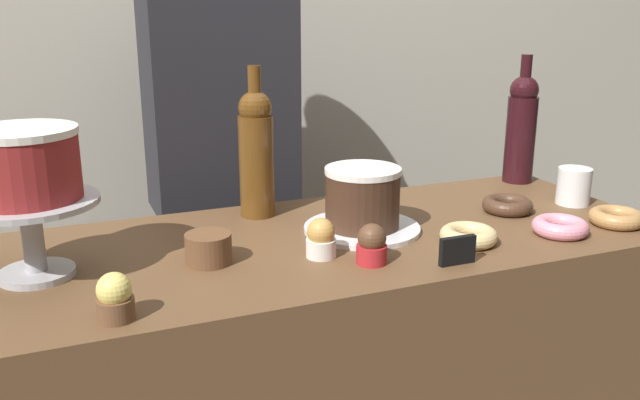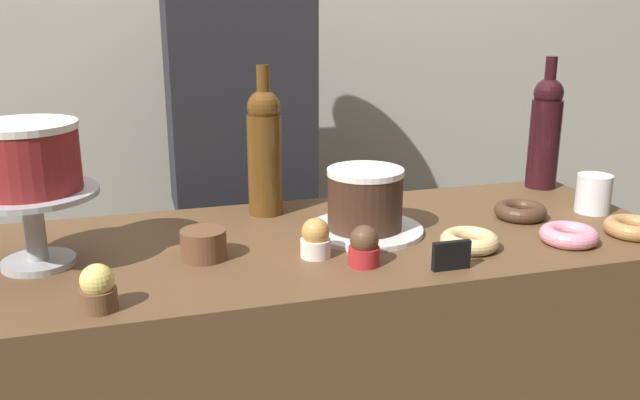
# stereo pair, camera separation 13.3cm
# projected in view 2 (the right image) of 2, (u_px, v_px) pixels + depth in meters

# --- Properties ---
(back_wall) EXTENTS (6.00, 0.05, 2.60)m
(back_wall) POSITION_uv_depth(u_px,v_px,m) (240.00, 25.00, 2.03)
(back_wall) COLOR #BCB7A8
(back_wall) RESTS_ON ground_plane
(cake_stand_pedestal) EXTENTS (0.23, 0.23, 0.14)m
(cake_stand_pedestal) POSITION_uv_depth(u_px,v_px,m) (33.00, 215.00, 1.20)
(cake_stand_pedestal) COLOR #B2B2B7
(cake_stand_pedestal) RESTS_ON display_counter
(white_layer_cake) EXTENTS (0.18, 0.18, 0.12)m
(white_layer_cake) POSITION_uv_depth(u_px,v_px,m) (26.00, 157.00, 1.17)
(white_layer_cake) COLOR maroon
(white_layer_cake) RESTS_ON cake_stand_pedestal
(silver_serving_platter) EXTENTS (0.24, 0.24, 0.01)m
(silver_serving_platter) POSITION_uv_depth(u_px,v_px,m) (364.00, 230.00, 1.39)
(silver_serving_platter) COLOR white
(silver_serving_platter) RESTS_ON display_counter
(chocolate_round_cake) EXTENTS (0.15, 0.15, 0.12)m
(chocolate_round_cake) POSITION_uv_depth(u_px,v_px,m) (365.00, 199.00, 1.37)
(chocolate_round_cake) COLOR #3D2619
(chocolate_round_cake) RESTS_ON silver_serving_platter
(wine_bottle_dark_red) EXTENTS (0.08, 0.08, 0.33)m
(wine_bottle_dark_red) POSITION_uv_depth(u_px,v_px,m) (545.00, 131.00, 1.69)
(wine_bottle_dark_red) COLOR black
(wine_bottle_dark_red) RESTS_ON display_counter
(wine_bottle_amber) EXTENTS (0.08, 0.08, 0.33)m
(wine_bottle_amber) POSITION_uv_depth(u_px,v_px,m) (265.00, 150.00, 1.48)
(wine_bottle_amber) COLOR #5B3814
(wine_bottle_amber) RESTS_ON display_counter
(cupcake_lemon) EXTENTS (0.06, 0.06, 0.07)m
(cupcake_lemon) POSITION_uv_depth(u_px,v_px,m) (98.00, 289.00, 1.04)
(cupcake_lemon) COLOR brown
(cupcake_lemon) RESTS_ON display_counter
(cupcake_chocolate) EXTENTS (0.06, 0.06, 0.07)m
(cupcake_chocolate) POSITION_uv_depth(u_px,v_px,m) (364.00, 247.00, 1.21)
(cupcake_chocolate) COLOR red
(cupcake_chocolate) RESTS_ON display_counter
(cupcake_caramel) EXTENTS (0.06, 0.06, 0.07)m
(cupcake_caramel) POSITION_uv_depth(u_px,v_px,m) (315.00, 239.00, 1.25)
(cupcake_caramel) COLOR white
(cupcake_caramel) RESTS_ON display_counter
(donut_glazed) EXTENTS (0.11, 0.11, 0.03)m
(donut_glazed) POSITION_uv_depth(u_px,v_px,m) (469.00, 241.00, 1.30)
(donut_glazed) COLOR #E0C17F
(donut_glazed) RESTS_ON display_counter
(donut_chocolate) EXTENTS (0.11, 0.11, 0.03)m
(donut_chocolate) POSITION_uv_depth(u_px,v_px,m) (520.00, 211.00, 1.48)
(donut_chocolate) COLOR #472D1E
(donut_chocolate) RESTS_ON display_counter
(donut_maple) EXTENTS (0.11, 0.11, 0.03)m
(donut_maple) POSITION_uv_depth(u_px,v_px,m) (633.00, 228.00, 1.37)
(donut_maple) COLOR #B27F47
(donut_maple) RESTS_ON display_counter
(donut_pink) EXTENTS (0.11, 0.11, 0.03)m
(donut_pink) POSITION_uv_depth(u_px,v_px,m) (569.00, 235.00, 1.33)
(donut_pink) COLOR pink
(donut_pink) RESTS_ON display_counter
(cookie_stack) EXTENTS (0.08, 0.08, 0.05)m
(cookie_stack) POSITION_uv_depth(u_px,v_px,m) (204.00, 244.00, 1.25)
(cookie_stack) COLOR brown
(cookie_stack) RESTS_ON display_counter
(price_sign_chalkboard) EXTENTS (0.07, 0.01, 0.05)m
(price_sign_chalkboard) POSITION_uv_depth(u_px,v_px,m) (451.00, 256.00, 1.20)
(price_sign_chalkboard) COLOR black
(price_sign_chalkboard) RESTS_ON display_counter
(coffee_cup_ceramic) EXTENTS (0.08, 0.08, 0.09)m
(coffee_cup_ceramic) POSITION_uv_depth(u_px,v_px,m) (593.00, 193.00, 1.52)
(coffee_cup_ceramic) COLOR white
(coffee_cup_ceramic) RESTS_ON display_counter
(barista_figure) EXTENTS (0.36, 0.22, 1.60)m
(barista_figure) POSITION_uv_depth(u_px,v_px,m) (243.00, 207.00, 1.83)
(barista_figure) COLOR black
(barista_figure) RESTS_ON ground_plane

